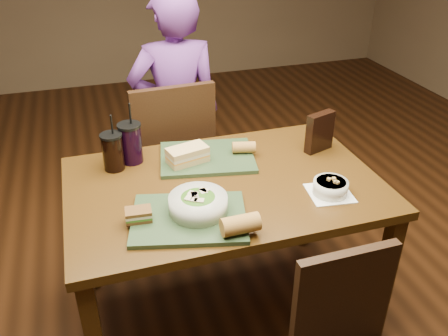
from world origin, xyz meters
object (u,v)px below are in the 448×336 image
at_px(chair_far, 172,157).
at_px(cup_cola, 113,152).
at_px(cup_berry, 131,143).
at_px(baguette_near, 240,224).
at_px(soup_bowl, 330,187).
at_px(tray_near, 189,218).
at_px(chip_bag, 320,132).
at_px(salad_bowl, 198,203).
at_px(sandwich_near, 139,215).
at_px(tray_far, 207,157).
at_px(sandwich_far, 187,155).
at_px(diner, 177,115).
at_px(dining_table, 224,200).
at_px(baguette_far, 244,147).

relative_size(chair_far, cup_cola, 3.83).
bearing_deg(cup_berry, baguette_near, -66.49).
distance_m(soup_bowl, cup_berry, 0.89).
distance_m(tray_near, chip_bag, 0.81).
height_order(baguette_near, cup_cola, cup_cola).
bearing_deg(chair_far, salad_bowl, -94.48).
bearing_deg(sandwich_near, tray_far, 47.27).
bearing_deg(sandwich_far, chip_bag, -3.70).
xyz_separation_m(diner, cup_berry, (-0.32, -0.54, 0.13)).
bearing_deg(soup_bowl, dining_table, 151.27).
bearing_deg(dining_table, soup_bowl, -28.73).
distance_m(sandwich_far, chip_bag, 0.62).
distance_m(tray_near, cup_cola, 0.53).
distance_m(sandwich_near, baguette_near, 0.37).
bearing_deg(chip_bag, diner, 109.13).
height_order(sandwich_near, sandwich_far, sandwich_far).
relative_size(dining_table, tray_far, 3.10).
xyz_separation_m(diner, sandwich_near, (-0.36, -1.02, 0.08)).
height_order(chair_far, salad_bowl, chair_far).
xyz_separation_m(dining_table, diner, (-0.02, 0.83, 0.05)).
bearing_deg(cup_berry, sandwich_near, -94.89).
xyz_separation_m(dining_table, soup_bowl, (0.38, -0.21, 0.12)).
relative_size(salad_bowl, soup_bowl, 1.16).
distance_m(chair_far, diner, 0.26).
xyz_separation_m(dining_table, baguette_far, (0.16, 0.20, 0.13)).
xyz_separation_m(salad_bowl, chip_bag, (0.67, 0.34, 0.04)).
distance_m(sandwich_far, cup_cola, 0.32).
distance_m(dining_table, baguette_far, 0.29).
distance_m(chair_far, tray_near, 0.89).
distance_m(soup_bowl, baguette_near, 0.46).
bearing_deg(chip_bag, tray_near, -171.75).
bearing_deg(chair_far, cup_cola, -130.15).
bearing_deg(soup_bowl, tray_near, -179.35).
xyz_separation_m(baguette_near, chip_bag, (0.56, 0.51, 0.04)).
bearing_deg(cup_berry, chip_bag, -9.99).
height_order(cup_berry, chip_bag, cup_berry).
distance_m(tray_near, sandwich_near, 0.18).
distance_m(tray_far, salad_bowl, 0.44).
relative_size(tray_near, sandwich_far, 2.17).
distance_m(diner, sandwich_far, 0.66).
xyz_separation_m(dining_table, baguette_near, (-0.05, -0.36, 0.14)).
relative_size(salad_bowl, chip_bag, 1.17).
distance_m(diner, chip_bag, 0.88).
xyz_separation_m(sandwich_far, chip_bag, (0.62, -0.04, 0.04)).
xyz_separation_m(dining_table, chip_bag, (0.51, 0.15, 0.18)).
relative_size(dining_table, chair_far, 1.31).
xyz_separation_m(soup_bowl, sandwich_far, (-0.49, 0.40, 0.02)).
distance_m(dining_table, soup_bowl, 0.45).
height_order(diner, cup_cola, diner).
bearing_deg(dining_table, diner, 91.54).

